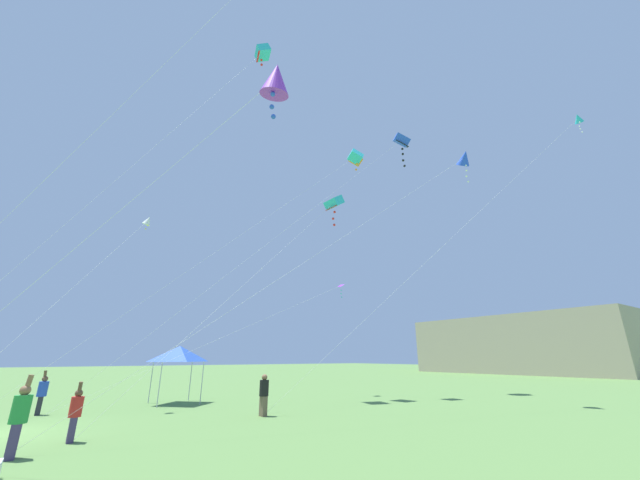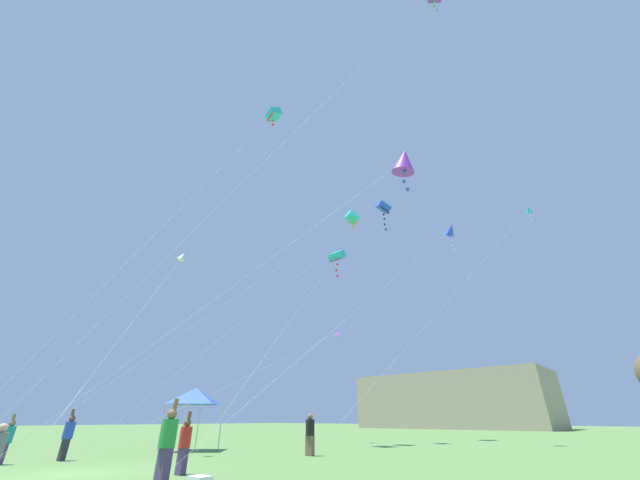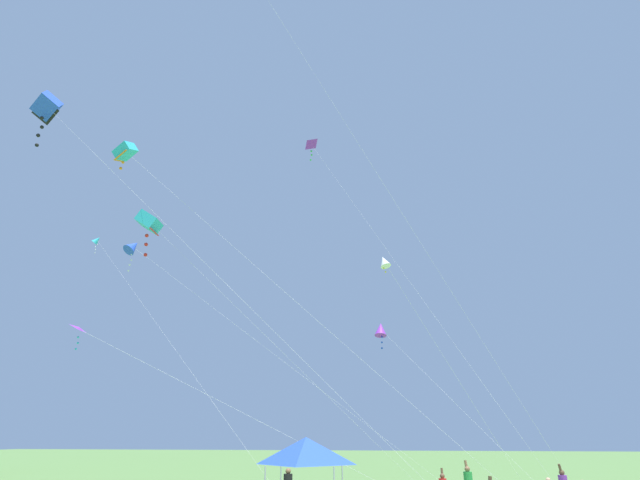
% 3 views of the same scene
% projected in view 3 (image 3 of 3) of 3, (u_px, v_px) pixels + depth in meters
% --- Properties ---
extents(festival_tent, '(2.57, 2.57, 3.21)m').
position_uv_depth(festival_tent, '(306.00, 451.00, 17.69)').
color(festival_tent, '#B7B7BC').
rests_on(festival_tent, ground).
extents(kite_white_diamond_0, '(6.26, 6.60, 10.53)m').
position_uv_depth(kite_white_diamond_0, '(385.00, 263.00, 21.31)').
color(kite_white_diamond_0, silver).
rests_on(kite_white_diamond_0, ground).
extents(kite_cyan_box_1, '(5.43, 14.99, 14.34)m').
position_uv_depth(kite_cyan_box_1, '(149.00, 223.00, 26.26)').
color(kite_cyan_box_1, silver).
rests_on(kite_cyan_box_1, ground).
extents(kite_purple_delta_2, '(0.95, 17.47, 8.08)m').
position_uv_depth(kite_purple_delta_2, '(85.00, 332.00, 22.73)').
color(kite_purple_delta_2, silver).
rests_on(kite_purple_delta_2, ground).
extents(kite_purple_diamond_3, '(8.92, 8.72, 10.73)m').
position_uv_depth(kite_purple_diamond_3, '(381.00, 330.00, 34.53)').
color(kite_purple_diamond_3, silver).
rests_on(kite_purple_diamond_3, ground).
extents(kite_purple_delta_5, '(8.51, 14.71, 26.73)m').
position_uv_depth(kite_purple_delta_5, '(312.00, 147.00, 42.15)').
color(kite_purple_delta_5, silver).
rests_on(kite_purple_delta_5, ground).
extents(kite_cyan_box_6, '(3.43, 20.60, 19.03)m').
position_uv_depth(kite_cyan_box_6, '(126.00, 152.00, 28.45)').
color(kite_cyan_box_6, silver).
rests_on(kite_cyan_box_6, ground).
extents(kite_blue_box_7, '(3.88, 24.12, 23.12)m').
position_uv_depth(kite_blue_box_7, '(47.00, 107.00, 30.77)').
color(kite_blue_box_7, silver).
rests_on(kite_blue_box_7, ground).
extents(kite_blue_diamond_8, '(2.42, 21.93, 16.40)m').
position_uv_depth(kite_blue_diamond_8, '(133.00, 247.00, 34.92)').
color(kite_blue_diamond_8, silver).
rests_on(kite_blue_diamond_8, ground).
extents(kite_cyan_diamond_9, '(9.64, 19.36, 18.99)m').
position_uv_depth(kite_cyan_diamond_9, '(97.00, 241.00, 41.53)').
color(kite_cyan_diamond_9, silver).
rests_on(kite_cyan_diamond_9, ground).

